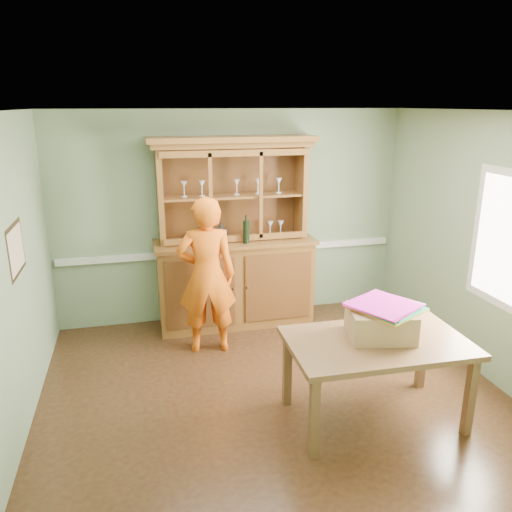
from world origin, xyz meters
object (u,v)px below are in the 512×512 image
object	(u,v)px
dining_table	(377,350)
cardboard_box	(381,323)
china_hutch	(234,261)
person	(207,276)

from	to	relation	value
dining_table	cardboard_box	world-z (taller)	cardboard_box
china_hutch	cardboard_box	distance (m)	2.46
dining_table	china_hutch	bearing A→B (deg)	109.73
china_hutch	cardboard_box	xyz separation A→B (m)	(0.84, -2.31, 0.08)
china_hutch	person	xyz separation A→B (m)	(-0.45, -0.68, 0.07)
cardboard_box	person	size ratio (longest dim) A/B	0.30
china_hutch	person	size ratio (longest dim) A/B	1.32
cardboard_box	china_hutch	bearing A→B (deg)	110.08
dining_table	cardboard_box	xyz separation A→B (m)	(0.05, 0.06, 0.22)
china_hutch	cardboard_box	world-z (taller)	china_hutch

